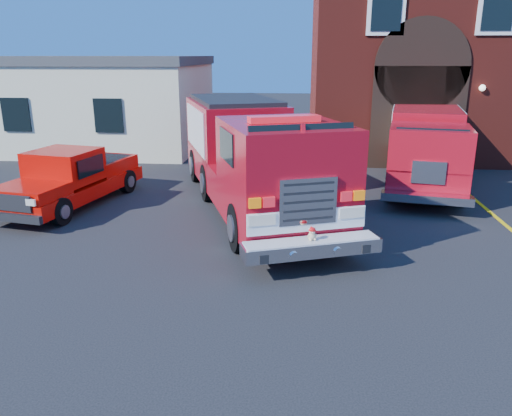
# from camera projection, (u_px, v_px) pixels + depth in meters

# --- Properties ---
(ground) EXTENTS (100.00, 100.00, 0.00)m
(ground) POSITION_uv_depth(u_px,v_px,m) (260.00, 245.00, 12.09)
(ground) COLOR black
(ground) RESTS_ON ground
(parking_stripe_mid) EXTENTS (0.12, 3.00, 0.01)m
(parking_stripe_mid) POSITION_uv_depth(u_px,v_px,m) (480.00, 204.00, 15.36)
(parking_stripe_mid) COLOR #DCB40B
(parking_stripe_mid) RESTS_ON ground
(parking_stripe_far) EXTENTS (0.12, 3.00, 0.01)m
(parking_stripe_far) POSITION_uv_depth(u_px,v_px,m) (452.00, 181.00, 18.22)
(parking_stripe_far) COLOR #DCB40B
(parking_stripe_far) RESTS_ON ground
(fire_station) EXTENTS (15.20, 10.20, 8.45)m
(fire_station) POSITION_uv_depth(u_px,v_px,m) (474.00, 58.00, 23.42)
(fire_station) COLOR maroon
(fire_station) RESTS_ON ground
(side_building) EXTENTS (10.20, 8.20, 4.35)m
(side_building) POSITION_uv_depth(u_px,v_px,m) (99.00, 101.00, 24.55)
(side_building) COLOR beige
(side_building) RESTS_ON ground
(fire_engine) EXTENTS (5.94, 10.33, 3.08)m
(fire_engine) POSITION_uv_depth(u_px,v_px,m) (252.00, 155.00, 14.62)
(fire_engine) COLOR black
(fire_engine) RESTS_ON ground
(pickup_truck) EXTENTS (2.90, 5.59, 1.74)m
(pickup_truck) POSITION_uv_depth(u_px,v_px,m) (71.00, 179.00, 15.06)
(pickup_truck) COLOR black
(pickup_truck) RESTS_ON ground
(secondary_truck) EXTENTS (3.91, 8.20, 2.56)m
(secondary_truck) POSITION_uv_depth(u_px,v_px,m) (425.00, 144.00, 17.57)
(secondary_truck) COLOR black
(secondary_truck) RESTS_ON ground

